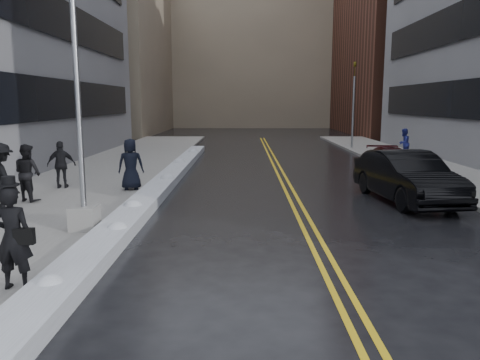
{
  "coord_description": "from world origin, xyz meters",
  "views": [
    {
      "loc": [
        0.75,
        -9.52,
        3.35
      ],
      "look_at": [
        0.65,
        2.77,
        1.3
      ],
      "focal_mm": 35.0,
      "sensor_mm": 36.0,
      "label": 1
    }
  ],
  "objects_px": {
    "pedestrian_b": "(28,173)",
    "car_black": "(407,177)",
    "fire_hydrant": "(440,170)",
    "pedestrian_c": "(131,164)",
    "pedestrian_d": "(61,165)",
    "traffic_signal": "(353,102)",
    "pedestrian_e": "(1,178)",
    "pedestrian_east": "(404,143)",
    "pedestrian_fedora": "(13,238)",
    "car_maroon": "(391,162)",
    "lamppost": "(80,136)"
  },
  "relations": [
    {
      "from": "car_maroon",
      "to": "pedestrian_east",
      "type": "bearing_deg",
      "value": 71.46
    },
    {
      "from": "traffic_signal",
      "to": "pedestrian_c",
      "type": "height_order",
      "value": "traffic_signal"
    },
    {
      "from": "lamppost",
      "to": "pedestrian_e",
      "type": "bearing_deg",
      "value": 147.98
    },
    {
      "from": "lamppost",
      "to": "car_maroon",
      "type": "relative_size",
      "value": 1.74
    },
    {
      "from": "pedestrian_east",
      "to": "car_maroon",
      "type": "distance_m",
      "value": 6.46
    },
    {
      "from": "pedestrian_c",
      "to": "car_maroon",
      "type": "distance_m",
      "value": 11.74
    },
    {
      "from": "fire_hydrant",
      "to": "car_black",
      "type": "height_order",
      "value": "car_black"
    },
    {
      "from": "lamppost",
      "to": "pedestrian_e",
      "type": "distance_m",
      "value": 3.85
    },
    {
      "from": "pedestrian_d",
      "to": "pedestrian_fedora",
      "type": "bearing_deg",
      "value": 98.7
    },
    {
      "from": "pedestrian_e",
      "to": "fire_hydrant",
      "type": "bearing_deg",
      "value": -126.51
    },
    {
      "from": "lamppost",
      "to": "pedestrian_b",
      "type": "distance_m",
      "value": 4.79
    },
    {
      "from": "pedestrian_fedora",
      "to": "car_maroon",
      "type": "bearing_deg",
      "value": -128.2
    },
    {
      "from": "fire_hydrant",
      "to": "pedestrian_c",
      "type": "height_order",
      "value": "pedestrian_c"
    },
    {
      "from": "pedestrian_d",
      "to": "pedestrian_e",
      "type": "distance_m",
      "value": 3.92
    },
    {
      "from": "traffic_signal",
      "to": "pedestrian_e",
      "type": "distance_m",
      "value": 25.08
    },
    {
      "from": "fire_hydrant",
      "to": "pedestrian_east",
      "type": "bearing_deg",
      "value": 82.14
    },
    {
      "from": "traffic_signal",
      "to": "pedestrian_east",
      "type": "xyz_separation_m",
      "value": [
        1.56,
        -6.28,
        -2.4
      ]
    },
    {
      "from": "pedestrian_fedora",
      "to": "traffic_signal",
      "type": "bearing_deg",
      "value": -114.44
    },
    {
      "from": "pedestrian_d",
      "to": "fire_hydrant",
      "type": "bearing_deg",
      "value": -179.79
    },
    {
      "from": "pedestrian_b",
      "to": "pedestrian_d",
      "type": "height_order",
      "value": "pedestrian_b"
    },
    {
      "from": "pedestrian_fedora",
      "to": "car_black",
      "type": "bearing_deg",
      "value": -140.07
    },
    {
      "from": "pedestrian_fedora",
      "to": "pedestrian_e",
      "type": "height_order",
      "value": "pedestrian_e"
    },
    {
      "from": "pedestrian_fedora",
      "to": "car_black",
      "type": "height_order",
      "value": "pedestrian_fedora"
    },
    {
      "from": "pedestrian_d",
      "to": "pedestrian_b",
      "type": "bearing_deg",
      "value": 77.4
    },
    {
      "from": "pedestrian_b",
      "to": "car_maroon",
      "type": "distance_m",
      "value": 15.19
    },
    {
      "from": "traffic_signal",
      "to": "pedestrian_fedora",
      "type": "xyz_separation_m",
      "value": [
        -11.7,
        -25.83,
        -2.35
      ]
    },
    {
      "from": "lamppost",
      "to": "traffic_signal",
      "type": "distance_m",
      "value": 24.98
    },
    {
      "from": "pedestrian_b",
      "to": "pedestrian_d",
      "type": "bearing_deg",
      "value": -67.82
    },
    {
      "from": "fire_hydrant",
      "to": "pedestrian_c",
      "type": "distance_m",
      "value": 12.67
    },
    {
      "from": "car_maroon",
      "to": "pedestrian_e",
      "type": "bearing_deg",
      "value": -145.42
    },
    {
      "from": "car_black",
      "to": "car_maroon",
      "type": "bearing_deg",
      "value": 70.19
    },
    {
      "from": "fire_hydrant",
      "to": "pedestrian_fedora",
      "type": "distance_m",
      "value": 17.0
    },
    {
      "from": "car_black",
      "to": "fire_hydrant",
      "type": "bearing_deg",
      "value": 47.34
    },
    {
      "from": "pedestrian_fedora",
      "to": "pedestrian_e",
      "type": "xyz_separation_m",
      "value": [
        -3.15,
        5.74,
        0.12
      ]
    },
    {
      "from": "pedestrian_c",
      "to": "pedestrian_d",
      "type": "xyz_separation_m",
      "value": [
        -2.69,
        0.31,
        -0.06
      ]
    },
    {
      "from": "pedestrian_fedora",
      "to": "pedestrian_c",
      "type": "xyz_separation_m",
      "value": [
        -0.21,
        9.34,
        0.04
      ]
    },
    {
      "from": "pedestrian_east",
      "to": "car_black",
      "type": "distance_m",
      "value": 12.22
    },
    {
      "from": "pedestrian_d",
      "to": "pedestrian_east",
      "type": "bearing_deg",
      "value": -156.54
    },
    {
      "from": "pedestrian_fedora",
      "to": "pedestrian_b",
      "type": "bearing_deg",
      "value": -67.1
    },
    {
      "from": "pedestrian_d",
      "to": "pedestrian_east",
      "type": "relative_size",
      "value": 1.04
    },
    {
      "from": "lamppost",
      "to": "pedestrian_c",
      "type": "relative_size",
      "value": 4.03
    },
    {
      "from": "pedestrian_e",
      "to": "car_maroon",
      "type": "distance_m",
      "value": 15.95
    },
    {
      "from": "fire_hydrant",
      "to": "car_maroon",
      "type": "xyz_separation_m",
      "value": [
        -1.5,
        1.8,
        0.09
      ]
    },
    {
      "from": "traffic_signal",
      "to": "car_maroon",
      "type": "xyz_separation_m",
      "value": [
        -1.0,
        -12.2,
        -2.76
      ]
    },
    {
      "from": "pedestrian_e",
      "to": "pedestrian_east",
      "type": "xyz_separation_m",
      "value": [
        16.41,
        13.81,
        -0.17
      ]
    },
    {
      "from": "car_black",
      "to": "pedestrian_b",
      "type": "bearing_deg",
      "value": 175.45
    },
    {
      "from": "fire_hydrant",
      "to": "pedestrian_east",
      "type": "relative_size",
      "value": 0.43
    },
    {
      "from": "pedestrian_b",
      "to": "pedestrian_c",
      "type": "height_order",
      "value": "pedestrian_c"
    },
    {
      "from": "pedestrian_e",
      "to": "car_maroon",
      "type": "height_order",
      "value": "pedestrian_e"
    },
    {
      "from": "pedestrian_b",
      "to": "car_black",
      "type": "height_order",
      "value": "pedestrian_b"
    }
  ]
}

